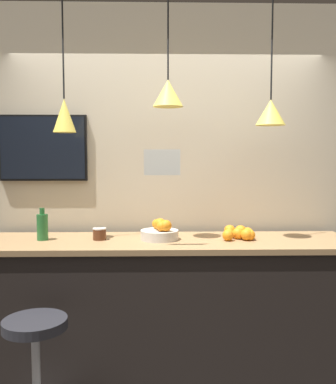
% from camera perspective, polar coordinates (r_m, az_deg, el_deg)
% --- Properties ---
extents(back_wall, '(8.00, 0.06, 2.90)m').
position_cam_1_polar(back_wall, '(3.53, -0.17, 0.97)').
color(back_wall, beige).
rests_on(back_wall, ground_plane).
extents(service_counter, '(2.70, 0.68, 1.08)m').
position_cam_1_polar(service_counter, '(3.27, 0.00, -15.67)').
color(service_counter, black).
rests_on(service_counter, ground_plane).
extents(bar_stool, '(0.40, 0.40, 0.73)m').
position_cam_1_polar(bar_stool, '(2.82, -17.21, -20.20)').
color(bar_stool, '#B7B7BC').
rests_on(bar_stool, ground_plane).
extents(fruit_bowl, '(0.28, 0.28, 0.16)m').
position_cam_1_polar(fruit_bowl, '(3.13, -1.07, -5.38)').
color(fruit_bowl, beige).
rests_on(fruit_bowl, service_counter).
extents(orange_pile, '(0.25, 0.26, 0.09)m').
position_cam_1_polar(orange_pile, '(3.21, 9.70, -5.46)').
color(orange_pile, orange).
rests_on(orange_pile, service_counter).
extents(juice_bottle, '(0.08, 0.08, 0.23)m').
position_cam_1_polar(juice_bottle, '(3.24, -16.40, -4.43)').
color(juice_bottle, '#286B33').
rests_on(juice_bottle, service_counter).
extents(spread_jar, '(0.10, 0.10, 0.09)m').
position_cam_1_polar(spread_jar, '(3.16, -9.12, -5.53)').
color(spread_jar, '#562D19').
rests_on(spread_jar, service_counter).
extents(pendant_lamp_left, '(0.16, 0.16, 0.95)m').
position_cam_1_polar(pendant_lamp_left, '(3.14, -13.66, 9.99)').
color(pendant_lamp_left, black).
extents(pendant_lamp_middle, '(0.22, 0.22, 0.77)m').
position_cam_1_polar(pendant_lamp_middle, '(3.09, 0.00, 13.09)').
color(pendant_lamp_middle, black).
extents(pendant_lamp_right, '(0.21, 0.21, 0.90)m').
position_cam_1_polar(pendant_lamp_right, '(3.18, 13.53, 10.37)').
color(pendant_lamp_right, black).
extents(mounted_tv, '(0.70, 0.04, 0.53)m').
position_cam_1_polar(mounted_tv, '(3.59, -16.31, 5.66)').
color(mounted_tv, black).
extents(hanging_menu_board, '(0.24, 0.01, 0.17)m').
position_cam_1_polar(hanging_menu_board, '(2.81, -0.80, 3.98)').
color(hanging_menu_board, silver).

